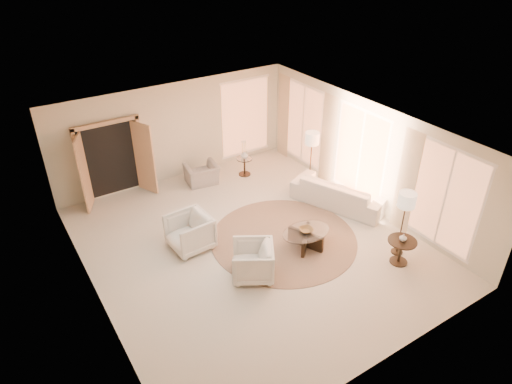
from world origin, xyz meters
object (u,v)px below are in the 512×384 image
end_vase (403,238)px  side_vase (244,155)px  floor_lamp_near (312,141)px  side_table (244,165)px  armchair_right (253,260)px  coffee_table (306,237)px  accent_chair (202,171)px  armchair_left (190,231)px  end_table (401,247)px  bowl (306,230)px  floor_lamp_far (406,203)px  sofa (339,193)px

end_vase → side_vase: (-0.75, 5.31, -0.03)m
floor_lamp_near → side_table: bearing=129.1°
armchair_right → floor_lamp_near: 4.32m
coffee_table → armchair_right: bearing=-173.0°
accent_chair → end_vase: accent_chair is taller
armchair_left → coffee_table: (2.24, -1.42, -0.19)m
end_table → coffee_table: bearing=131.8°
armchair_left → coffee_table: size_ratio=0.67×
armchair_right → accent_chair: armchair_right is taller
bowl → end_vase: bearing=-48.2°
armchair_left → coffee_table: bearing=54.3°
side_table → floor_lamp_far: bearing=-78.9°
side_table → floor_lamp_near: floor_lamp_near is taller
armchair_right → accent_chair: size_ratio=0.98×
accent_chair → end_vase: 5.90m
bowl → coffee_table: bearing=0.0°
end_table → side_vase: side_vase is taller
sofa → coffee_table: bearing=95.0°
end_table → side_table: end_table is taller
accent_chair → armchair_left: bearing=65.5°
end_table → side_table: 5.36m
side_table → bowl: side_table is taller
armchair_left → floor_lamp_near: floor_lamp_near is taller
sofa → side_vase: size_ratio=11.07×
floor_lamp_near → floor_lamp_far: size_ratio=1.03×
side_table → accent_chair: bearing=170.4°
end_table → end_vase: end_vase is taller
side_vase → end_vase: bearing=-81.9°
side_table → side_vase: side_vase is taller
end_vase → floor_lamp_far: bearing=48.2°
accent_chair → end_table: (2.05, -5.53, 0.02)m
accent_chair → end_vase: (2.05, -5.53, 0.29)m
sofa → armchair_right: 3.64m
sofa → bowl: 2.12m
floor_lamp_far → armchair_right: bearing=160.9°
armchair_right → end_table: armchair_right is taller
end_table → floor_lamp_far: floor_lamp_far is taller
armchair_left → sofa: bearing=80.5°
floor_lamp_far → end_vase: floor_lamp_far is taller
end_vase → bowl: bearing=131.8°
floor_lamp_far → end_vase: (-0.23, -0.26, -0.67)m
side_table → end_vase: bearing=-81.9°
bowl → side_vase: side_vase is taller
floor_lamp_far → bowl: (-1.63, 1.30, -0.87)m
end_table → side_table: size_ratio=1.16×
end_vase → side_vase: bearing=98.1°
floor_lamp_near → bowl: 3.05m
sofa → side_table: (-1.24, 2.77, -0.04)m
sofa → bowl: sofa is taller
sofa → floor_lamp_near: floor_lamp_near is taller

